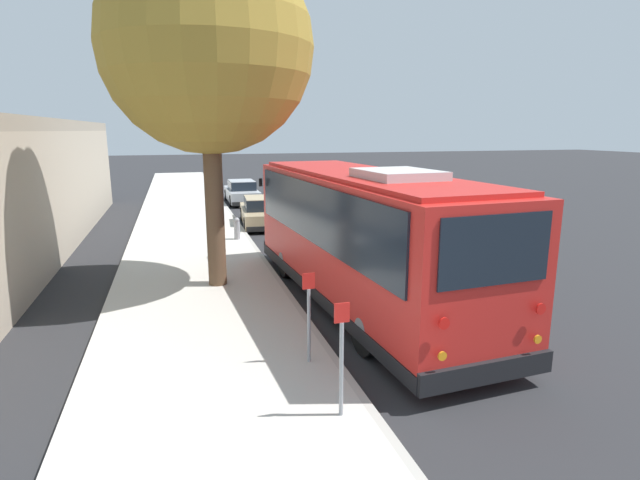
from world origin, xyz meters
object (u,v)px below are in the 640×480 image
(street_tree, at_px, (206,33))
(fire_hydrant, at_px, (237,228))
(sign_post_near, at_px, (341,359))
(sign_post_far, at_px, (309,317))
(parked_sedan_silver, at_px, (242,192))
(parked_sedan_tan, at_px, (263,212))
(shuttle_bus, at_px, (362,231))

(street_tree, height_order, fire_hydrant, street_tree)
(sign_post_near, bearing_deg, sign_post_far, 0.00)
(parked_sedan_silver, distance_m, sign_post_near, 22.63)
(parked_sedan_tan, relative_size, street_tree, 0.49)
(shuttle_bus, xyz_separation_m, parked_sedan_tan, (10.68, 0.52, -1.20))
(fire_hydrant, bearing_deg, sign_post_far, 179.83)
(parked_sedan_tan, relative_size, parked_sedan_silver, 1.00)
(parked_sedan_silver, bearing_deg, sign_post_far, 175.98)
(street_tree, relative_size, sign_post_near, 5.50)
(sign_post_far, relative_size, fire_hydrant, 1.98)
(sign_post_near, relative_size, fire_hydrant, 2.06)
(parked_sedan_tan, relative_size, sign_post_near, 2.67)
(street_tree, bearing_deg, parked_sedan_silver, -9.81)
(parked_sedan_tan, distance_m, parked_sedan_silver, 7.19)
(shuttle_bus, height_order, street_tree, street_tree)
(shuttle_bus, relative_size, sign_post_near, 5.78)
(parked_sedan_silver, height_order, fire_hydrant, parked_sedan_silver)
(parked_sedan_silver, relative_size, fire_hydrant, 5.52)
(sign_post_near, bearing_deg, parked_sedan_silver, -3.99)
(shuttle_bus, height_order, sign_post_near, shuttle_bus)
(parked_sedan_silver, relative_size, sign_post_far, 2.80)
(shuttle_bus, xyz_separation_m, sign_post_near, (-4.70, 2.07, -0.77))
(parked_sedan_tan, distance_m, fire_hydrant, 3.58)
(shuttle_bus, distance_m, sign_post_far, 3.69)
(parked_sedan_tan, xyz_separation_m, sign_post_far, (-13.63, 1.55, 0.39))
(shuttle_bus, bearing_deg, street_tree, 51.98)
(sign_post_near, height_order, sign_post_far, sign_post_near)
(shuttle_bus, bearing_deg, fire_hydrant, 11.61)
(street_tree, bearing_deg, shuttle_bus, -124.29)
(sign_post_far, xyz_separation_m, fire_hydrant, (10.39, -0.03, -0.42))
(parked_sedan_tan, height_order, street_tree, street_tree)
(parked_sedan_silver, xyz_separation_m, street_tree, (-15.69, 2.71, 5.76))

